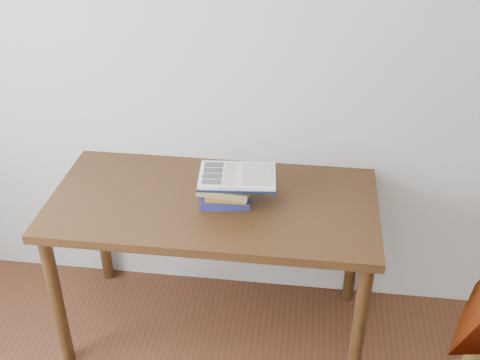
# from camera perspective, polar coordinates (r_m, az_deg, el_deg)

# --- Properties ---
(room_shell) EXTENTS (3.54, 3.54, 2.62)m
(room_shell) POSITION_cam_1_polar(r_m,az_deg,el_deg) (1.23, -20.43, -4.25)
(room_shell) COLOR beige
(room_shell) RESTS_ON ground
(desk) EXTENTS (1.49, 0.74, 0.80)m
(desk) POSITION_cam_1_polar(r_m,az_deg,el_deg) (2.78, -2.53, -3.53)
(desk) COLOR #412410
(desk) RESTS_ON ground
(book_stack) EXTENTS (0.25, 0.20, 0.13)m
(book_stack) POSITION_cam_1_polar(r_m,az_deg,el_deg) (2.68, -1.41, -0.98)
(book_stack) COLOR #19194C
(book_stack) RESTS_ON desk
(open_book) EXTENTS (0.36, 0.27, 0.03)m
(open_book) POSITION_cam_1_polar(r_m,az_deg,el_deg) (2.63, -0.24, 0.36)
(open_book) COLOR black
(open_book) RESTS_ON book_stack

